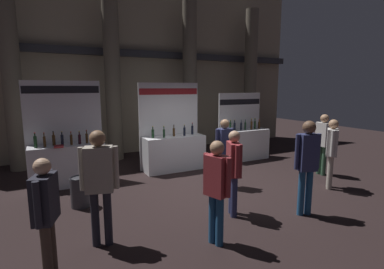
{
  "coord_description": "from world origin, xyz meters",
  "views": [
    {
      "loc": [
        -3.61,
        -5.97,
        2.43
      ],
      "look_at": [
        0.06,
        1.06,
        1.14
      ],
      "focal_mm": 27.28,
      "sensor_mm": 36.0,
      "label": 1
    }
  ],
  "objects_px": {
    "visitor_5": "(46,208)",
    "visitor_7": "(323,139)",
    "visitor_0": "(332,147)",
    "visitor_1": "(217,184)",
    "exhibitor_booth_0": "(68,160)",
    "visitor_2": "(99,177)",
    "visitor_6": "(224,147)",
    "trash_bin": "(80,192)",
    "exhibitor_booth_1": "(174,149)",
    "visitor_3": "(307,160)",
    "exhibitor_booth_2": "(244,142)",
    "visitor_4": "(234,166)"
  },
  "relations": [
    {
      "from": "visitor_2",
      "to": "visitor_6",
      "type": "height_order",
      "value": "visitor_2"
    },
    {
      "from": "exhibitor_booth_0",
      "to": "visitor_4",
      "type": "height_order",
      "value": "exhibitor_booth_0"
    },
    {
      "from": "exhibitor_booth_0",
      "to": "visitor_2",
      "type": "relative_size",
      "value": 1.43
    },
    {
      "from": "visitor_0",
      "to": "visitor_4",
      "type": "distance_m",
      "value": 2.97
    },
    {
      "from": "visitor_3",
      "to": "visitor_6",
      "type": "xyz_separation_m",
      "value": [
        -0.47,
        2.07,
        -0.1
      ]
    },
    {
      "from": "visitor_3",
      "to": "visitor_5",
      "type": "relative_size",
      "value": 1.16
    },
    {
      "from": "exhibitor_booth_2",
      "to": "visitor_6",
      "type": "height_order",
      "value": "exhibitor_booth_2"
    },
    {
      "from": "visitor_5",
      "to": "visitor_7",
      "type": "relative_size",
      "value": 0.93
    },
    {
      "from": "exhibitor_booth_1",
      "to": "visitor_5",
      "type": "height_order",
      "value": "exhibitor_booth_1"
    },
    {
      "from": "exhibitor_booth_0",
      "to": "visitor_1",
      "type": "xyz_separation_m",
      "value": [
        1.78,
        -4.1,
        0.33
      ]
    },
    {
      "from": "visitor_5",
      "to": "visitor_1",
      "type": "bearing_deg",
      "value": 101.58
    },
    {
      "from": "exhibitor_booth_1",
      "to": "visitor_3",
      "type": "bearing_deg",
      "value": -76.54
    },
    {
      "from": "exhibitor_booth_1",
      "to": "visitor_1",
      "type": "bearing_deg",
      "value": -105.16
    },
    {
      "from": "visitor_3",
      "to": "exhibitor_booth_1",
      "type": "bearing_deg",
      "value": 121.33
    },
    {
      "from": "trash_bin",
      "to": "visitor_7",
      "type": "height_order",
      "value": "visitor_7"
    },
    {
      "from": "visitor_3",
      "to": "visitor_6",
      "type": "height_order",
      "value": "visitor_3"
    },
    {
      "from": "trash_bin",
      "to": "visitor_1",
      "type": "height_order",
      "value": "visitor_1"
    },
    {
      "from": "visitor_5",
      "to": "visitor_2",
      "type": "bearing_deg",
      "value": 141.54
    },
    {
      "from": "visitor_5",
      "to": "visitor_6",
      "type": "xyz_separation_m",
      "value": [
        3.93,
        1.87,
        0.05
      ]
    },
    {
      "from": "visitor_4",
      "to": "visitor_3",
      "type": "bearing_deg",
      "value": -94.38
    },
    {
      "from": "exhibitor_booth_0",
      "to": "visitor_5",
      "type": "xyz_separation_m",
      "value": [
        -0.55,
        -3.79,
        0.29
      ]
    },
    {
      "from": "visitor_5",
      "to": "visitor_7",
      "type": "distance_m",
      "value": 7.05
    },
    {
      "from": "visitor_0",
      "to": "visitor_6",
      "type": "bearing_deg",
      "value": 111.07
    },
    {
      "from": "exhibitor_booth_1",
      "to": "visitor_3",
      "type": "height_order",
      "value": "exhibitor_booth_1"
    },
    {
      "from": "visitor_2",
      "to": "visitor_6",
      "type": "distance_m",
      "value": 3.48
    },
    {
      "from": "visitor_4",
      "to": "visitor_7",
      "type": "relative_size",
      "value": 0.96
    },
    {
      "from": "trash_bin",
      "to": "visitor_0",
      "type": "height_order",
      "value": "visitor_0"
    },
    {
      "from": "visitor_1",
      "to": "visitor_6",
      "type": "relative_size",
      "value": 0.99
    },
    {
      "from": "trash_bin",
      "to": "visitor_1",
      "type": "relative_size",
      "value": 0.38
    },
    {
      "from": "visitor_2",
      "to": "visitor_3",
      "type": "distance_m",
      "value": 3.72
    },
    {
      "from": "visitor_5",
      "to": "visitor_6",
      "type": "height_order",
      "value": "visitor_6"
    },
    {
      "from": "visitor_3",
      "to": "visitor_7",
      "type": "relative_size",
      "value": 1.07
    },
    {
      "from": "exhibitor_booth_2",
      "to": "visitor_7",
      "type": "height_order",
      "value": "exhibitor_booth_2"
    },
    {
      "from": "visitor_5",
      "to": "visitor_7",
      "type": "xyz_separation_m",
      "value": [
        6.9,
        1.43,
        0.08
      ]
    },
    {
      "from": "visitor_0",
      "to": "visitor_4",
      "type": "height_order",
      "value": "visitor_0"
    },
    {
      "from": "exhibitor_booth_1",
      "to": "visitor_1",
      "type": "distance_m",
      "value": 4.28
    },
    {
      "from": "exhibitor_booth_2",
      "to": "visitor_6",
      "type": "relative_size",
      "value": 1.34
    },
    {
      "from": "trash_bin",
      "to": "visitor_0",
      "type": "xyz_separation_m",
      "value": [
        5.5,
        -1.62,
        0.69
      ]
    },
    {
      "from": "visitor_0",
      "to": "visitor_5",
      "type": "distance_m",
      "value": 6.16
    },
    {
      "from": "trash_bin",
      "to": "visitor_6",
      "type": "distance_m",
      "value": 3.38
    },
    {
      "from": "exhibitor_booth_2",
      "to": "visitor_3",
      "type": "xyz_separation_m",
      "value": [
        -1.7,
        -4.09,
        0.49
      ]
    },
    {
      "from": "exhibitor_booth_2",
      "to": "trash_bin",
      "type": "bearing_deg",
      "value": -162.77
    },
    {
      "from": "trash_bin",
      "to": "visitor_7",
      "type": "bearing_deg",
      "value": -7.02
    },
    {
      "from": "trash_bin",
      "to": "exhibitor_booth_0",
      "type": "bearing_deg",
      "value": 93.13
    },
    {
      "from": "visitor_1",
      "to": "visitor_4",
      "type": "xyz_separation_m",
      "value": [
        0.85,
        0.74,
        0.01
      ]
    },
    {
      "from": "visitor_5",
      "to": "visitor_4",
      "type": "bearing_deg",
      "value": 116.91
    },
    {
      "from": "exhibitor_booth_0",
      "to": "visitor_6",
      "type": "distance_m",
      "value": 3.91
    },
    {
      "from": "visitor_0",
      "to": "visitor_2",
      "type": "xyz_separation_m",
      "value": [
        -5.39,
        -0.11,
        0.09
      ]
    },
    {
      "from": "exhibitor_booth_1",
      "to": "visitor_7",
      "type": "distance_m",
      "value": 4.21
    },
    {
      "from": "visitor_4",
      "to": "trash_bin",
      "type": "bearing_deg",
      "value": 77.52
    }
  ]
}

